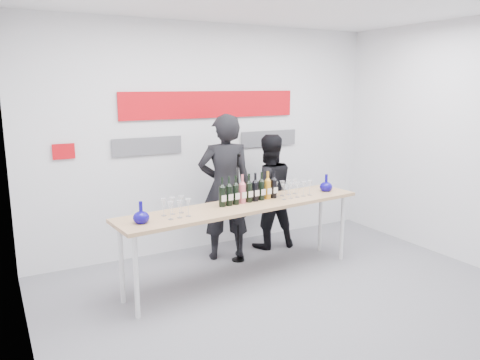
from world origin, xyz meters
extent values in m
plane|color=slate|center=(0.00, 0.00, 0.00)|extent=(5.00, 5.00, 0.00)
cube|color=silver|center=(0.00, 2.00, 1.50)|extent=(5.00, 0.04, 3.00)
cube|color=red|center=(0.00, 1.97, 1.95)|extent=(2.50, 0.02, 0.35)
cube|color=#59595E|center=(-0.90, 1.97, 1.45)|extent=(0.90, 0.02, 0.22)
cube|color=#59595E|center=(0.90, 1.97, 1.45)|extent=(0.90, 0.02, 0.22)
cube|color=red|center=(-1.90, 1.97, 1.45)|extent=(0.25, 0.02, 0.18)
cube|color=tan|center=(-0.19, 0.73, 0.87)|extent=(3.01, 0.88, 0.04)
cylinder|color=silver|center=(-1.55, 0.40, 0.42)|extent=(0.05, 0.05, 0.85)
cylinder|color=silver|center=(1.20, 0.67, 0.42)|extent=(0.05, 0.05, 0.85)
cylinder|color=silver|center=(-1.59, 0.79, 0.42)|extent=(0.05, 0.05, 0.85)
cylinder|color=silver|center=(1.16, 1.07, 0.42)|extent=(0.05, 0.05, 0.85)
imported|color=black|center=(-0.07, 1.45, 0.93)|extent=(0.78, 0.63, 1.86)
imported|color=black|center=(0.63, 1.55, 0.78)|extent=(0.84, 0.70, 1.56)
cylinder|color=black|center=(0.01, 1.26, 0.01)|extent=(0.16, 0.16, 0.02)
cylinder|color=black|center=(0.01, 1.26, 0.67)|extent=(0.02, 0.02, 1.35)
sphere|color=black|center=(0.01, 1.24, 1.37)|extent=(0.04, 0.04, 0.04)
camera|label=1|loc=(-2.67, -3.71, 2.21)|focal=35.00mm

